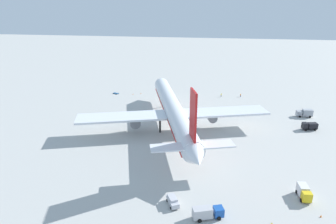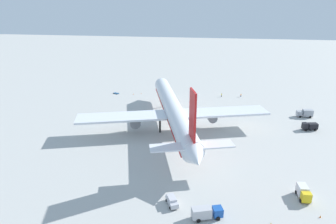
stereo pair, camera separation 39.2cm
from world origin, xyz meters
name	(u,v)px [view 1 (the left image)]	position (x,y,z in m)	size (l,w,h in m)	color
ground_plane	(173,128)	(0.00, 0.00, 0.00)	(600.00, 600.00, 0.00)	#B2B2AD
airliner	(173,110)	(-1.32, -0.32, 7.29)	(76.87, 66.60, 23.35)	silver
service_truck_1	(305,113)	(19.77, -50.86, 1.66)	(3.05, 6.28, 3.10)	#999EA5
service_truck_2	(207,212)	(-47.14, -14.41, 1.50)	(4.14, 6.94, 2.73)	#194CA5
service_truck_3	(304,192)	(-36.26, -36.56, 1.58)	(5.18, 2.72, 2.87)	yellow
service_truck_4	(310,126)	(6.29, -49.11, 1.48)	(3.26, 5.60, 2.73)	black
service_van	(173,201)	(-43.81, -6.54, 1.03)	(4.72, 3.62, 1.97)	silver
baggage_cart_0	(116,93)	(38.24, 34.80, 0.27)	(2.32, 3.52, 0.40)	#26598C
ground_worker_0	(241,95)	(43.22, -27.09, 0.81)	(0.55, 0.55, 1.61)	navy
ground_worker_2	(221,95)	(41.77, -17.75, 0.89)	(0.56, 0.56, 1.74)	#3F3F47
traffic_cone_0	(321,216)	(-42.84, -38.61, 0.28)	(0.36, 0.36, 0.55)	orange
traffic_cone_1	(141,93)	(40.20, 22.27, 0.28)	(0.36, 0.36, 0.55)	orange
traffic_cone_2	(133,94)	(38.24, 25.85, 0.28)	(0.36, 0.36, 0.55)	orange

